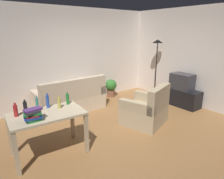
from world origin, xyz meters
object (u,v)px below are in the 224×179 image
Objects in this scene: bottle_red at (16,111)px; bottle_dark at (25,107)px; bottle_green at (68,99)px; bottle_tall at (37,104)px; bottle_blue at (48,101)px; bottle_squat at (59,103)px; book_stack at (33,115)px; potted_plant at (111,87)px; tv_stand at (180,97)px; desk at (47,119)px; torchiere_lamp at (157,53)px; couch at (71,100)px; tv at (182,81)px; armchair at (146,110)px.

bottle_red is 0.99× the size of bottle_dark.
bottle_tall is at bearing 176.40° from bottle_green.
bottle_squat is (0.15, -0.15, -0.02)m from bottle_blue.
bottle_tall reaches higher than book_stack.
bottle_tall is (-2.82, -1.65, 0.54)m from potted_plant.
potted_plant is 3.64m from bottle_red.
bottle_tall reaches higher than bottle_green.
potted_plant is 3.47m from bottle_dark.
desk is (-3.87, -0.05, 0.41)m from tv_stand.
bottle_red is 0.36m from bottle_tall.
torchiere_lamp is (0.00, 0.96, 1.17)m from tv_stand.
couch is 2.20m from bottle_red.
bottle_squat is at bearing 89.50° from tv.
bottle_red is 0.70m from bottle_squat.
bottle_red reaches higher than bottle_green.
armchair is 4.24× the size of bottle_blue.
tv is (2.70, -1.51, 0.39)m from couch.
tv_stand is at bearing -1.56° from bottle_red.
bottle_squat is at bearing 25.50° from book_stack.
bottle_tall is at bearing 112.07° from desk.
tv_stand is 4.19m from book_stack.
bottle_dark is at bearing -151.48° from potted_plant.
potted_plant is (1.57, 0.31, 0.02)m from couch.
bottle_tall is at bearing -168.61° from torchiere_lamp.
armchair is (1.03, -1.75, 0.01)m from couch.
tv is 0.33× the size of torchiere_lamp.
armchair is at bearing -144.16° from torchiere_lamp.
potted_plant is 2.19× the size of bottle_tall.
bottle_tall is 0.19m from bottle_blue.
bottle_tall is (-3.95, -0.79, -0.54)m from torchiere_lamp.
tv_stand is 3.86× the size of book_stack.
torchiere_lamp reaches higher than potted_plant.
couch is 3.12× the size of potted_plant.
bottle_squat reaches higher than bottle_dark.
bottle_dark reaches higher than couch.
armchair is at bearing -10.06° from bottle_tall.
couch is 1.92m from bottle_tall.
bottle_dark is at bearing 87.46° from tv.
potted_plant is at bearing -168.74° from couch.
bottle_dark is 1.01× the size of bottle_green.
bottle_dark is at bearing 87.46° from tv_stand.
desk is 0.34m from bottle_blue.
bottle_green reaches higher than book_stack.
tv_stand is 0.88× the size of desk.
book_stack reaches higher than tv_stand.
bottle_squat is at bearing 89.50° from tv_stand.
bottle_green is (0.74, -0.05, -0.00)m from bottle_dark.
armchair is 4.79× the size of bottle_squat.
bottle_green is at bearing 25.67° from book_stack.
armchair is at bearing 98.13° from tv_stand.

